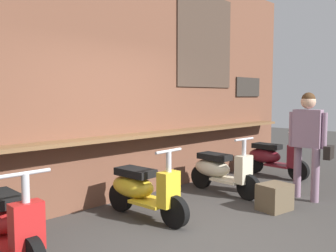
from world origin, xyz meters
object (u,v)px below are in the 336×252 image
at_px(scooter_yellow, 141,189).
at_px(shopper_with_handbag, 308,135).
at_px(scooter_red, 7,222).
at_px(scooter_maroon, 272,157).
at_px(scooter_cream, 220,170).
at_px(merchandise_crate, 274,197).

distance_m(scooter_yellow, shopper_with_handbag, 2.75).
relative_size(scooter_red, scooter_maroon, 1.00).
relative_size(scooter_cream, shopper_with_handbag, 0.83).
xyz_separation_m(scooter_red, scooter_maroon, (5.28, -0.00, 0.00)).
height_order(scooter_red, scooter_maroon, same).
bearing_deg(merchandise_crate, scooter_yellow, 144.06).
xyz_separation_m(scooter_yellow, shopper_with_handbag, (2.38, -1.22, 0.64)).
relative_size(scooter_maroon, shopper_with_handbag, 0.83).
distance_m(scooter_cream, merchandise_crate, 1.15).
relative_size(scooter_yellow, merchandise_crate, 3.19).
bearing_deg(scooter_maroon, scooter_red, -87.50).
height_order(scooter_yellow, scooter_maroon, same).
bearing_deg(scooter_maroon, scooter_cream, -87.50).
height_order(scooter_yellow, merchandise_crate, scooter_yellow).
relative_size(scooter_red, merchandise_crate, 3.18).
xyz_separation_m(scooter_yellow, scooter_maroon, (3.52, 0.00, 0.00)).
bearing_deg(shopper_with_handbag, scooter_maroon, 39.69).
bearing_deg(scooter_yellow, scooter_cream, 86.68).
relative_size(scooter_cream, scooter_maroon, 1.00).
height_order(scooter_yellow, scooter_cream, same).
bearing_deg(scooter_maroon, merchandise_crate, -58.03).
height_order(scooter_cream, scooter_maroon, same).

